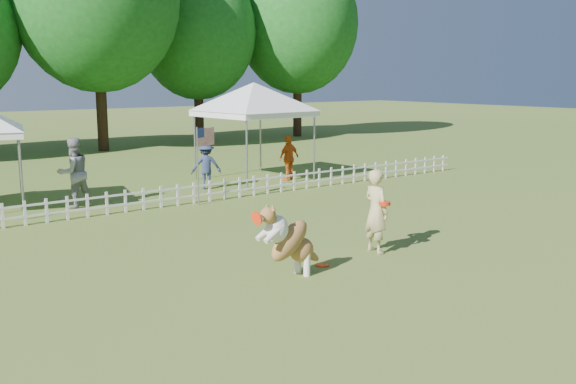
% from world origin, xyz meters
% --- Properties ---
extents(ground, '(120.00, 120.00, 0.00)m').
position_xyz_m(ground, '(0.00, 0.00, 0.00)').
color(ground, '#43611E').
rests_on(ground, ground).
extents(picket_fence, '(22.00, 0.08, 0.60)m').
position_xyz_m(picket_fence, '(0.00, 7.00, 0.30)').
color(picket_fence, white).
rests_on(picket_fence, ground).
extents(handler, '(0.44, 0.64, 1.69)m').
position_xyz_m(handler, '(0.75, 0.37, 0.84)').
color(handler, tan).
rests_on(handler, ground).
extents(dog, '(1.34, 0.53, 1.35)m').
position_xyz_m(dog, '(-1.61, 0.06, 0.68)').
color(dog, brown).
rests_on(dog, ground).
extents(frisbee_on_turf, '(0.26, 0.26, 0.02)m').
position_xyz_m(frisbee_on_turf, '(-0.70, 0.29, 0.01)').
color(frisbee_on_turf, red).
rests_on(frisbee_on_turf, ground).
extents(canopy_tent_right, '(3.36, 3.36, 3.22)m').
position_xyz_m(canopy_tent_right, '(3.87, 9.39, 1.61)').
color(canopy_tent_right, white).
rests_on(canopy_tent_right, ground).
extents(flag_pole, '(0.79, 0.41, 2.14)m').
position_xyz_m(flag_pole, '(0.27, 6.78, 1.07)').
color(flag_pole, gray).
rests_on(flag_pole, ground).
extents(spectator_a, '(1.02, 0.85, 1.88)m').
position_xyz_m(spectator_a, '(-2.56, 8.48, 0.94)').
color(spectator_a, gray).
rests_on(spectator_a, ground).
extents(spectator_b, '(1.09, 0.85, 1.47)m').
position_xyz_m(spectator_b, '(1.71, 8.88, 0.74)').
color(spectator_b, navy).
rests_on(spectator_b, ground).
extents(spectator_c, '(0.95, 0.53, 1.53)m').
position_xyz_m(spectator_c, '(4.83, 8.72, 0.77)').
color(spectator_c, '#D55819').
rests_on(spectator_c, ground).
extents(tree_center_right, '(7.60, 7.60, 12.60)m').
position_xyz_m(tree_center_right, '(3.00, 21.00, 6.30)').
color(tree_center_right, '#164E17').
rests_on(tree_center_right, ground).
extents(tree_right, '(6.20, 6.20, 10.40)m').
position_xyz_m(tree_right, '(9.00, 22.50, 5.20)').
color(tree_right, '#164E17').
rests_on(tree_right, ground).
extents(tree_far_right, '(7.00, 7.00, 11.40)m').
position_xyz_m(tree_far_right, '(15.00, 21.50, 5.70)').
color(tree_far_right, '#164E17').
rests_on(tree_far_right, ground).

